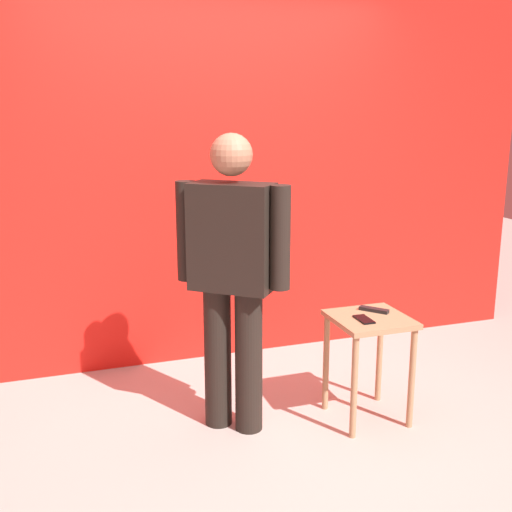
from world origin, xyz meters
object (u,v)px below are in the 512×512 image
(side_table, at_px, (369,338))
(standing_person, at_px, (232,270))
(cell_phone, at_px, (364,319))
(tv_remote, at_px, (374,310))

(side_table, bearing_deg, standing_person, 168.08)
(side_table, xyz_separation_m, cell_phone, (-0.06, -0.04, 0.13))
(standing_person, height_order, side_table, standing_person)
(tv_remote, bearing_deg, standing_person, 134.09)
(standing_person, xyz_separation_m, cell_phone, (0.69, -0.20, -0.29))
(side_table, relative_size, tv_remote, 3.62)
(side_table, distance_m, cell_phone, 0.15)
(standing_person, distance_m, tv_remote, 0.87)
(side_table, relative_size, cell_phone, 4.28)
(standing_person, height_order, tv_remote, standing_person)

